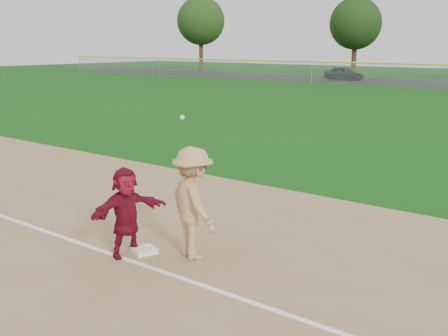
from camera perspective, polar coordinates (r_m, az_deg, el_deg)
The scene contains 8 objects.
ground at distance 10.33m, azimuth -5.24°, elevation -8.49°, with size 160.00×160.00×0.00m, color #10480E.
foul_line at distance 9.80m, azimuth -8.51°, elevation -9.62°, with size 60.00×0.10×0.01m, color white.
first_base at distance 10.28m, azimuth -8.09°, elevation -8.28°, with size 0.39×0.39×0.09m, color white.
base_runner at distance 10.00m, azimuth -9.91°, elevation -4.40°, with size 1.47×0.47×1.59m, color maroon.
car_left at distance 58.94m, azimuth 12.09°, elevation 9.38°, with size 1.61×3.99×1.36m, color black.
first_base_play at distance 9.71m, azimuth -3.17°, elevation -3.58°, with size 1.45×1.15×2.52m.
tree_0 at distance 77.79m, azimuth -2.36°, elevation 14.70°, with size 6.40×6.40×9.81m.
tree_1 at distance 66.49m, azimuth 13.23°, elevation 14.09°, with size 5.80×5.80×8.75m.
Camera 1 is at (6.69, -6.94, 3.70)m, focal length 45.00 mm.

